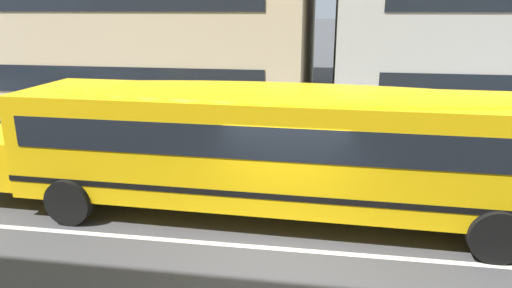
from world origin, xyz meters
name	(u,v)px	position (x,y,z in m)	size (l,w,h in m)	color
ground_plane	(282,249)	(0.00, 0.00, 0.00)	(400.00, 400.00, 0.00)	#424244
sidewalk_far	(303,146)	(0.00, 7.31, 0.01)	(120.00, 3.00, 0.01)	gray
lane_centreline	(282,249)	(0.00, 0.00, 0.00)	(110.00, 0.16, 0.01)	silver
school_bus	(264,140)	(-0.62, 1.63, 1.83)	(13.83, 3.47, 3.08)	yellow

